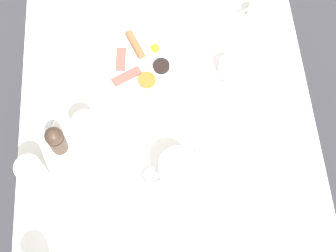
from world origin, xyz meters
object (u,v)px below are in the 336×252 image
object	(u,v)px
teacup_with_saucer_left	(231,69)
water_glass_tall	(34,175)
salt_grinder	(56,140)
spoon_for_tea	(219,121)
fork_by_plate	(69,46)
fork_spare	(59,102)
teapot_near	(178,170)
napkin_folded	(109,239)
creamer_jug	(256,12)
water_glass_short	(88,130)
breakfast_plate	(142,63)
knife_by_plate	(261,232)

from	to	relation	value
teacup_with_saucer_left	water_glass_tall	size ratio (longest dim) A/B	0.99
salt_grinder	spoon_for_tea	xyz separation A→B (m)	(-0.49, -0.05, -0.06)
fork_by_plate	fork_spare	xyz separation A→B (m)	(0.03, 0.21, 0.00)
teacup_with_saucer_left	salt_grinder	distance (m)	0.59
teapot_near	napkin_folded	xyz separation A→B (m)	(0.20, 0.17, -0.05)
fork_by_plate	fork_spare	distance (m)	0.21
spoon_for_tea	creamer_jug	bearing A→B (deg)	-113.60
teacup_with_saucer_left	water_glass_short	world-z (taller)	water_glass_short
spoon_for_tea	teapot_near	bearing A→B (deg)	48.99
spoon_for_tea	fork_spare	distance (m)	0.51
fork_by_plate	fork_spare	size ratio (longest dim) A/B	0.88
teapot_near	breakfast_plate	bearing A→B (deg)	81.49
spoon_for_tea	napkin_folded	bearing A→B (deg)	44.00
teacup_with_saucer_left	creamer_jug	size ratio (longest dim) A/B	1.75
water_glass_short	spoon_for_tea	bearing A→B (deg)	-175.89
breakfast_plate	teacup_with_saucer_left	world-z (taller)	teacup_with_saucer_left
breakfast_plate	fork_spare	world-z (taller)	breakfast_plate
breakfast_plate	spoon_for_tea	distance (m)	0.32
water_glass_tall	teacup_with_saucer_left	bearing A→B (deg)	-151.45
fork_by_plate	water_glass_short	bearing A→B (deg)	101.93
fork_by_plate	spoon_for_tea	size ratio (longest dim) A/B	1.25
teapot_near	salt_grinder	xyz separation A→B (m)	(0.35, -0.12, 0.01)
teapot_near	creamer_jug	world-z (taller)	teapot_near
water_glass_tall	fork_by_plate	world-z (taller)	water_glass_tall
water_glass_tall	creamer_jug	distance (m)	0.90
breakfast_plate	teacup_with_saucer_left	xyz separation A→B (m)	(-0.28, 0.05, 0.02)
napkin_folded	fork_by_plate	bearing A→B (deg)	-79.46
teapot_near	fork_spare	bearing A→B (deg)	121.85
teacup_with_saucer_left	fork_by_plate	distance (m)	0.54
water_glass_short	creamer_jug	world-z (taller)	water_glass_short
spoon_for_tea	fork_spare	world-z (taller)	same
teapot_near	teacup_with_saucer_left	xyz separation A→B (m)	(-0.20, -0.34, -0.03)
breakfast_plate	fork_spare	xyz separation A→B (m)	(0.27, 0.12, -0.01)
breakfast_plate	fork_spare	bearing A→B (deg)	23.63
teapot_near	knife_by_plate	xyz separation A→B (m)	(-0.22, 0.18, -0.05)
creamer_jug	spoon_for_tea	distance (m)	0.42
salt_grinder	fork_spare	xyz separation A→B (m)	(0.01, -0.15, -0.06)
teapot_near	fork_spare	distance (m)	0.45
fork_by_plate	water_glass_tall	bearing A→B (deg)	80.45
teacup_with_saucer_left	water_glass_tall	distance (m)	0.69
teacup_with_saucer_left	fork_spare	xyz separation A→B (m)	(0.55, 0.07, -0.02)
creamer_jug	spoon_for_tea	bearing A→B (deg)	66.40
knife_by_plate	spoon_for_tea	xyz separation A→B (m)	(0.08, -0.35, 0.00)
salt_grinder	knife_by_plate	world-z (taller)	salt_grinder
water_glass_short	teapot_near	bearing A→B (deg)	151.61
creamer_jug	napkin_folded	xyz separation A→B (m)	(0.51, 0.72, -0.02)
fork_by_plate	spoon_for_tea	distance (m)	0.56
teapot_near	napkin_folded	distance (m)	0.27
water_glass_tall	teapot_near	bearing A→B (deg)	178.86
creamer_jug	water_glass_tall	bearing A→B (deg)	37.17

